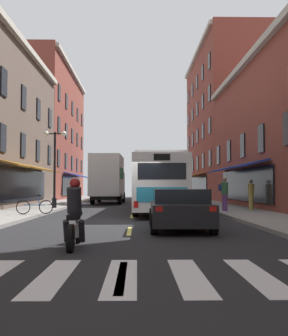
{
  "coord_description": "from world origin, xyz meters",
  "views": [
    {
      "loc": [
        0.25,
        -16.53,
        1.45
      ],
      "look_at": [
        0.6,
        3.36,
        2.38
      ],
      "focal_mm": 42.56,
      "sensor_mm": 36.0,
      "label": 1
    }
  ],
  "objects_px": {
    "transit_bus": "(157,184)",
    "sedan_near": "(180,209)",
    "box_truck": "(108,179)",
    "pedestrian_mid": "(251,194)",
    "street_lamp_twin": "(55,165)",
    "pedestrian_near": "(224,193)",
    "sedan_mid": "(115,193)",
    "motorcycle_rider": "(75,218)",
    "bicycle_near": "(35,206)"
  },
  "relations": [
    {
      "from": "pedestrian_near",
      "to": "street_lamp_twin",
      "type": "relative_size",
      "value": 0.38
    },
    {
      "from": "transit_bus",
      "to": "pedestrian_mid",
      "type": "relative_size",
      "value": 7.34
    },
    {
      "from": "transit_bus",
      "to": "sedan_near",
      "type": "xyz_separation_m",
      "value": [
        0.26,
        -9.63,
        -0.91
      ]
    },
    {
      "from": "transit_bus",
      "to": "street_lamp_twin",
      "type": "bearing_deg",
      "value": 165.71
    },
    {
      "from": "transit_bus",
      "to": "motorcycle_rider",
      "type": "height_order",
      "value": "transit_bus"
    },
    {
      "from": "sedan_near",
      "to": "street_lamp_twin",
      "type": "height_order",
      "value": "street_lamp_twin"
    },
    {
      "from": "sedan_near",
      "to": "motorcycle_rider",
      "type": "bearing_deg",
      "value": -127.0
    },
    {
      "from": "sedan_near",
      "to": "sedan_mid",
      "type": "xyz_separation_m",
      "value": [
        -3.98,
        31.4,
        0.04
      ]
    },
    {
      "from": "sedan_mid",
      "to": "motorcycle_rider",
      "type": "height_order",
      "value": "motorcycle_rider"
    },
    {
      "from": "motorcycle_rider",
      "to": "pedestrian_mid",
      "type": "bearing_deg",
      "value": 58.63
    },
    {
      "from": "sedan_near",
      "to": "pedestrian_mid",
      "type": "xyz_separation_m",
      "value": [
        5.11,
        9.29,
        0.32
      ]
    },
    {
      "from": "sedan_near",
      "to": "bicycle_near",
      "type": "height_order",
      "value": "sedan_near"
    },
    {
      "from": "box_truck",
      "to": "sedan_mid",
      "type": "distance_m",
      "value": 11.08
    },
    {
      "from": "pedestrian_near",
      "to": "pedestrian_mid",
      "type": "relative_size",
      "value": 1.06
    },
    {
      "from": "sedan_near",
      "to": "street_lamp_twin",
      "type": "relative_size",
      "value": 0.92
    },
    {
      "from": "pedestrian_mid",
      "to": "street_lamp_twin",
      "type": "height_order",
      "value": "street_lamp_twin"
    },
    {
      "from": "transit_bus",
      "to": "motorcycle_rider",
      "type": "bearing_deg",
      "value": -101.18
    },
    {
      "from": "sedan_mid",
      "to": "motorcycle_rider",
      "type": "xyz_separation_m",
      "value": [
        1.05,
        -35.29,
        -0.03
      ]
    },
    {
      "from": "box_truck",
      "to": "pedestrian_mid",
      "type": "relative_size",
      "value": 4.47
    },
    {
      "from": "street_lamp_twin",
      "to": "motorcycle_rider",
      "type": "bearing_deg",
      "value": -76.54
    },
    {
      "from": "sedan_near",
      "to": "pedestrian_near",
      "type": "relative_size",
      "value": 2.4
    },
    {
      "from": "box_truck",
      "to": "sedan_near",
      "type": "bearing_deg",
      "value": -79.21
    },
    {
      "from": "transit_bus",
      "to": "street_lamp_twin",
      "type": "xyz_separation_m",
      "value": [
        -6.29,
        1.6,
        1.18
      ]
    },
    {
      "from": "sedan_near",
      "to": "pedestrian_near",
      "type": "bearing_deg",
      "value": 67.72
    },
    {
      "from": "bicycle_near",
      "to": "pedestrian_mid",
      "type": "height_order",
      "value": "pedestrian_mid"
    },
    {
      "from": "pedestrian_near",
      "to": "sedan_mid",
      "type": "bearing_deg",
      "value": -127.65
    },
    {
      "from": "sedan_mid",
      "to": "bicycle_near",
      "type": "relative_size",
      "value": 2.8
    },
    {
      "from": "box_truck",
      "to": "bicycle_near",
      "type": "relative_size",
      "value": 4.56
    },
    {
      "from": "motorcycle_rider",
      "to": "box_truck",
      "type": "bearing_deg",
      "value": 92.25
    },
    {
      "from": "pedestrian_near",
      "to": "transit_bus",
      "type": "bearing_deg",
      "value": -79.25
    },
    {
      "from": "sedan_mid",
      "to": "bicycle_near",
      "type": "height_order",
      "value": "sedan_mid"
    },
    {
      "from": "pedestrian_mid",
      "to": "street_lamp_twin",
      "type": "relative_size",
      "value": 0.36
    },
    {
      "from": "sedan_mid",
      "to": "bicycle_near",
      "type": "xyz_separation_m",
      "value": [
        -2.35,
        -25.74,
        -0.24
      ]
    },
    {
      "from": "transit_bus",
      "to": "pedestrian_mid",
      "type": "distance_m",
      "value": 5.41
    },
    {
      "from": "street_lamp_twin",
      "to": "pedestrian_near",
      "type": "bearing_deg",
      "value": -18.05
    },
    {
      "from": "transit_bus",
      "to": "street_lamp_twin",
      "type": "height_order",
      "value": "street_lamp_twin"
    },
    {
      "from": "sedan_near",
      "to": "motorcycle_rider",
      "type": "xyz_separation_m",
      "value": [
        -2.93,
        -3.89,
        0.01
      ]
    },
    {
      "from": "sedan_near",
      "to": "bicycle_near",
      "type": "xyz_separation_m",
      "value": [
        -6.33,
        5.66,
        -0.2
      ]
    },
    {
      "from": "pedestrian_mid",
      "to": "sedan_mid",
      "type": "bearing_deg",
      "value": 116.44
    },
    {
      "from": "box_truck",
      "to": "pedestrian_near",
      "type": "xyz_separation_m",
      "value": [
        7.17,
        -12.37,
        -0.95
      ]
    },
    {
      "from": "box_truck",
      "to": "sedan_mid",
      "type": "height_order",
      "value": "box_truck"
    },
    {
      "from": "box_truck",
      "to": "pedestrian_mid",
      "type": "distance_m",
      "value": 14.32
    },
    {
      "from": "box_truck",
      "to": "motorcycle_rider",
      "type": "relative_size",
      "value": 3.69
    },
    {
      "from": "sedan_near",
      "to": "sedan_mid",
      "type": "relative_size",
      "value": 0.93
    },
    {
      "from": "bicycle_near",
      "to": "sedan_mid",
      "type": "bearing_deg",
      "value": 84.79
    },
    {
      "from": "transit_bus",
      "to": "pedestrian_mid",
      "type": "xyz_separation_m",
      "value": [
        5.37,
        -0.33,
        -0.59
      ]
    },
    {
      "from": "transit_bus",
      "to": "pedestrian_near",
      "type": "relative_size",
      "value": 6.94
    },
    {
      "from": "bicycle_near",
      "to": "pedestrian_near",
      "type": "distance_m",
      "value": 9.92
    },
    {
      "from": "bicycle_near",
      "to": "motorcycle_rider",
      "type": "bearing_deg",
      "value": -70.44
    },
    {
      "from": "pedestrian_near",
      "to": "street_lamp_twin",
      "type": "height_order",
      "value": "street_lamp_twin"
    }
  ]
}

